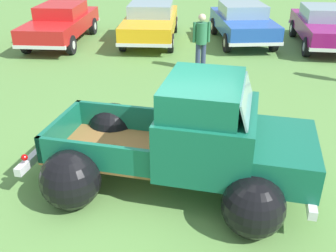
% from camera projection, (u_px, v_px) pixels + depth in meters
% --- Properties ---
extents(ground_plane, '(80.00, 80.00, 0.00)m').
position_uv_depth(ground_plane, '(168.00, 181.00, 6.70)').
color(ground_plane, '#609347').
extents(vintage_pickup_truck, '(4.94, 3.59, 1.96)m').
position_uv_depth(vintage_pickup_truck, '(191.00, 146.00, 6.28)').
color(vintage_pickup_truck, black).
rests_on(vintage_pickup_truck, ground).
extents(show_car_0, '(2.24, 4.82, 1.43)m').
position_uv_depth(show_car_0, '(61.00, 22.00, 14.60)').
color(show_car_0, black).
rests_on(show_car_0, ground).
extents(show_car_1, '(2.26, 4.83, 1.43)m').
position_uv_depth(show_car_1, '(151.00, 20.00, 14.84)').
color(show_car_1, black).
rests_on(show_car_1, ground).
extents(show_car_2, '(2.10, 4.25, 1.43)m').
position_uv_depth(show_car_2, '(242.00, 21.00, 14.71)').
color(show_car_2, black).
rests_on(show_car_2, ground).
extents(show_car_3, '(2.45, 4.62, 1.43)m').
position_uv_depth(show_car_3, '(325.00, 25.00, 14.14)').
color(show_car_3, black).
rests_on(show_car_3, ground).
extents(spectator_1, '(0.54, 0.37, 1.73)m').
position_uv_depth(spectator_1, '(201.00, 39.00, 11.55)').
color(spectator_1, navy).
rests_on(spectator_1, ground).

